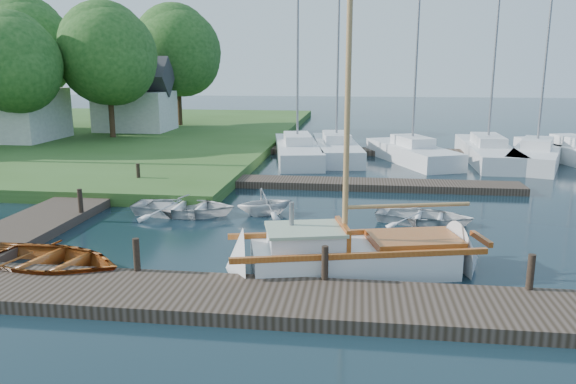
# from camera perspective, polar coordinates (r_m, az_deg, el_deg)

# --- Properties ---
(ground) EXTENTS (160.00, 160.00, 0.00)m
(ground) POSITION_cam_1_polar(r_m,az_deg,el_deg) (18.03, 0.00, -3.72)
(ground) COLOR black
(ground) RESTS_ON ground
(near_dock) EXTENTS (18.00, 2.20, 0.30)m
(near_dock) POSITION_cam_1_polar(r_m,az_deg,el_deg) (12.40, -3.63, -10.84)
(near_dock) COLOR #2E2319
(near_dock) RESTS_ON ground
(left_dock) EXTENTS (2.20, 18.00, 0.30)m
(left_dock) POSITION_cam_1_polar(r_m,az_deg,el_deg) (22.27, -20.17, -0.93)
(left_dock) COLOR #2E2319
(left_dock) RESTS_ON ground
(far_dock) EXTENTS (14.00, 1.60, 0.30)m
(far_dock) POSITION_cam_1_polar(r_m,az_deg,el_deg) (24.16, 6.70, 0.80)
(far_dock) COLOR #2E2319
(far_dock) RESTS_ON ground
(pontoon) EXTENTS (30.00, 1.60, 0.30)m
(pontoon) POSITION_cam_1_polar(r_m,az_deg,el_deg) (34.41, 20.41, 3.63)
(pontoon) COLOR #2E2319
(pontoon) RESTS_ON ground
(mooring_post_1) EXTENTS (0.16, 0.16, 0.80)m
(mooring_post_1) POSITION_cam_1_polar(r_m,az_deg,el_deg) (13.94, -15.13, -6.15)
(mooring_post_1) COLOR black
(mooring_post_1) RESTS_ON near_dock
(mooring_post_2) EXTENTS (0.16, 0.16, 0.80)m
(mooring_post_2) POSITION_cam_1_polar(r_m,az_deg,el_deg) (12.94, 3.77, -7.19)
(mooring_post_2) COLOR black
(mooring_post_2) RESTS_ON near_dock
(mooring_post_3) EXTENTS (0.16, 0.16, 0.80)m
(mooring_post_3) POSITION_cam_1_polar(r_m,az_deg,el_deg) (13.46, 23.43, -7.46)
(mooring_post_3) COLOR black
(mooring_post_3) RESTS_ON near_dock
(mooring_post_4) EXTENTS (0.16, 0.16, 0.80)m
(mooring_post_4) POSITION_cam_1_polar(r_m,az_deg,el_deg) (19.96, -20.35, -0.83)
(mooring_post_4) COLOR black
(mooring_post_4) RESTS_ON left_dock
(mooring_post_5) EXTENTS (0.16, 0.16, 0.80)m
(mooring_post_5) POSITION_cam_1_polar(r_m,az_deg,el_deg) (24.39, -14.97, 1.88)
(mooring_post_5) COLOR black
(mooring_post_5) RESTS_ON left_dock
(sailboat) EXTENTS (7.41, 3.64, 9.83)m
(sailboat) POSITION_cam_1_polar(r_m,az_deg,el_deg) (14.39, 7.15, -6.68)
(sailboat) COLOR silver
(sailboat) RESTS_ON ground
(dinghy) EXTENTS (4.64, 3.71, 0.86)m
(dinghy) POSITION_cam_1_polar(r_m,az_deg,el_deg) (15.38, -23.35, -6.05)
(dinghy) COLOR maroon
(dinghy) RESTS_ON ground
(tender_a) EXTENTS (3.61, 2.59, 0.74)m
(tender_a) POSITION_cam_1_polar(r_m,az_deg,el_deg) (19.93, -10.52, -1.23)
(tender_a) COLOR silver
(tender_a) RESTS_ON ground
(tender_b) EXTENTS (2.59, 2.48, 1.05)m
(tender_b) POSITION_cam_1_polar(r_m,az_deg,el_deg) (19.56, -2.34, -0.82)
(tender_b) COLOR silver
(tender_b) RESTS_ON ground
(tender_c) EXTENTS (3.55, 2.84, 0.65)m
(tender_c) POSITION_cam_1_polar(r_m,az_deg,el_deg) (19.10, 13.68, -2.13)
(tender_c) COLOR silver
(tender_c) RESTS_ON ground
(marina_boat_0) EXTENTS (3.72, 9.15, 9.71)m
(marina_boat_0) POSITION_cam_1_polar(r_m,az_deg,el_deg) (31.40, 0.95, 4.39)
(marina_boat_0) COLOR silver
(marina_boat_0) RESTS_ON ground
(marina_boat_1) EXTENTS (3.37, 8.73, 11.36)m
(marina_boat_1) POSITION_cam_1_polar(r_m,az_deg,el_deg) (32.09, 4.92, 4.55)
(marina_boat_1) COLOR silver
(marina_boat_1) RESTS_ON ground
(marina_boat_2) EXTENTS (4.85, 7.58, 10.15)m
(marina_boat_2) POSITION_cam_1_polar(r_m,az_deg,el_deg) (31.09, 12.48, 4.02)
(marina_boat_2) COLOR silver
(marina_boat_2) RESTS_ON ground
(marina_boat_3) EXTENTS (2.41, 9.40, 12.40)m
(marina_boat_3) POSITION_cam_1_polar(r_m,az_deg,el_deg) (32.70, 19.59, 4.01)
(marina_boat_3) COLOR silver
(marina_boat_3) RESTS_ON ground
(marina_boat_4) EXTENTS (4.81, 8.08, 11.45)m
(marina_boat_4) POSITION_cam_1_polar(r_m,az_deg,el_deg) (32.23, 23.92, 3.54)
(marina_boat_4) COLOR silver
(marina_boat_4) RESTS_ON ground
(house_a) EXTENTS (6.30, 5.00, 6.29)m
(house_a) POSITION_cam_1_polar(r_m,az_deg,el_deg) (39.97, -26.71, 8.31)
(house_a) COLOR beige
(house_a) RESTS_ON shore
(house_c) EXTENTS (5.25, 4.00, 5.28)m
(house_c) POSITION_cam_1_polar(r_m,az_deg,el_deg) (42.45, -15.28, 8.86)
(house_c) COLOR beige
(house_c) RESTS_ON shore
(tree_2) EXTENTS (5.83, 5.75, 7.82)m
(tree_2) POSITION_cam_1_polar(r_m,az_deg,el_deg) (37.18, -26.14, 11.68)
(tree_2) COLOR #332114
(tree_2) RESTS_ON shore
(tree_3) EXTENTS (6.41, 6.38, 8.74)m
(tree_3) POSITION_cam_1_polar(r_m,az_deg,el_deg) (38.76, -17.84, 13.17)
(tree_3) COLOR #332114
(tree_3) RESTS_ON shore
(tree_4) EXTENTS (7.01, 7.01, 9.66)m
(tree_4) POSITION_cam_1_polar(r_m,az_deg,el_deg) (46.10, -25.01, 13.13)
(tree_4) COLOR #332114
(tree_4) RESTS_ON shore
(tree_7) EXTENTS (6.83, 6.83, 9.38)m
(tree_7) POSITION_cam_1_polar(r_m,az_deg,el_deg) (45.49, -11.16, 13.86)
(tree_7) COLOR #332114
(tree_7) RESTS_ON shore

